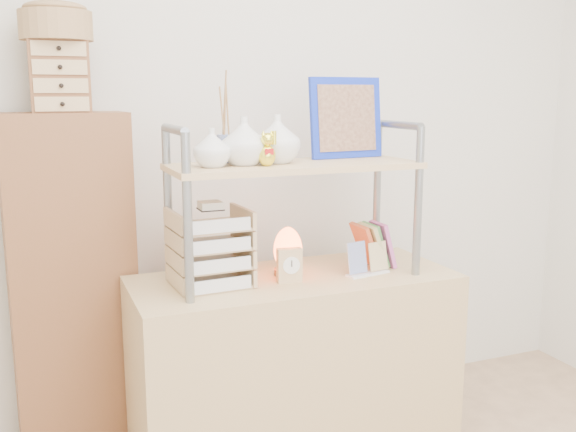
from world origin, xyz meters
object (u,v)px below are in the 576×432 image
letter_tray (211,252)px  salt_lamp (288,251)px  cabinet (73,291)px  desk (294,371)px

letter_tray → salt_lamp: (0.30, 0.03, -0.03)m
cabinet → desk: bearing=-30.0°
salt_lamp → desk: bearing=-64.4°
letter_tray → salt_lamp: 0.30m
letter_tray → salt_lamp: letter_tray is taller
cabinet → letter_tray: 0.61m
desk → cabinet: 0.90m
desk → letter_tray: bearing=179.6°
cabinet → letter_tray: cabinet is taller
desk → letter_tray: size_ratio=3.97×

